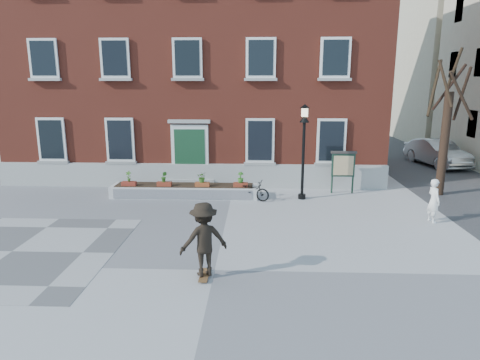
{
  "coord_description": "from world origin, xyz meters",
  "views": [
    {
      "loc": [
        1.09,
        -10.32,
        4.83
      ],
      "look_at": [
        0.5,
        4.0,
        1.5
      ],
      "focal_mm": 32.0,
      "sensor_mm": 36.0,
      "label": 1
    }
  ],
  "objects_px": {
    "parked_car": "(437,153)",
    "lamp_post": "(304,139)",
    "skateboarder": "(204,239)",
    "bicycle": "(250,190)",
    "notice_board": "(343,165)",
    "bystander": "(434,201)"
  },
  "relations": [
    {
      "from": "skateboarder",
      "to": "lamp_post",
      "type": "bearing_deg",
      "value": 66.97
    },
    {
      "from": "bystander",
      "to": "skateboarder",
      "type": "distance_m",
      "value": 8.79
    },
    {
      "from": "parked_car",
      "to": "lamp_post",
      "type": "bearing_deg",
      "value": -150.45
    },
    {
      "from": "bystander",
      "to": "notice_board",
      "type": "distance_m",
      "value": 4.56
    },
    {
      "from": "lamp_post",
      "to": "parked_car",
      "type": "bearing_deg",
      "value": 41.63
    },
    {
      "from": "bystander",
      "to": "notice_board",
      "type": "height_order",
      "value": "notice_board"
    },
    {
      "from": "bicycle",
      "to": "bystander",
      "type": "bearing_deg",
      "value": -93.48
    },
    {
      "from": "parked_car",
      "to": "bystander",
      "type": "bearing_deg",
      "value": -124.47
    },
    {
      "from": "skateboarder",
      "to": "notice_board",
      "type": "bearing_deg",
      "value": 59.32
    },
    {
      "from": "lamp_post",
      "to": "notice_board",
      "type": "relative_size",
      "value": 2.1
    },
    {
      "from": "bystander",
      "to": "notice_board",
      "type": "bearing_deg",
      "value": 20.35
    },
    {
      "from": "bystander",
      "to": "skateboarder",
      "type": "relative_size",
      "value": 0.79
    },
    {
      "from": "bicycle",
      "to": "notice_board",
      "type": "relative_size",
      "value": 0.86
    },
    {
      "from": "bicycle",
      "to": "parked_car",
      "type": "distance_m",
      "value": 13.33
    },
    {
      "from": "lamp_post",
      "to": "skateboarder",
      "type": "relative_size",
      "value": 2.01
    },
    {
      "from": "parked_car",
      "to": "notice_board",
      "type": "distance_m",
      "value": 9.43
    },
    {
      "from": "bicycle",
      "to": "notice_board",
      "type": "distance_m",
      "value": 4.3
    },
    {
      "from": "notice_board",
      "to": "bicycle",
      "type": "bearing_deg",
      "value": -162.04
    },
    {
      "from": "skateboarder",
      "to": "bystander",
      "type": "bearing_deg",
      "value": 32.02
    },
    {
      "from": "parked_car",
      "to": "lamp_post",
      "type": "distance_m",
      "value": 11.59
    },
    {
      "from": "bystander",
      "to": "lamp_post",
      "type": "height_order",
      "value": "lamp_post"
    },
    {
      "from": "bystander",
      "to": "lamp_post",
      "type": "distance_m",
      "value": 5.42
    }
  ]
}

